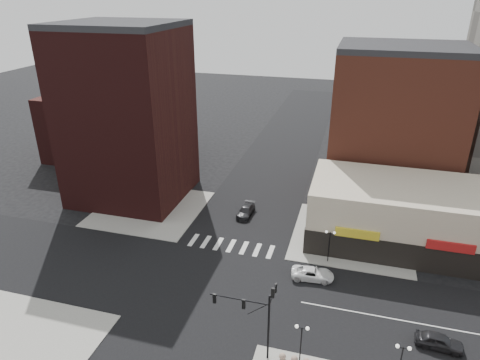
% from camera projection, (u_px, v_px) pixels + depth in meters
% --- Properties ---
extents(ground, '(240.00, 240.00, 0.00)m').
position_uv_depth(ground, '(210.00, 286.00, 47.00)').
color(ground, black).
rests_on(ground, ground).
extents(road_ew, '(200.00, 14.00, 0.02)m').
position_uv_depth(road_ew, '(210.00, 286.00, 47.00)').
color(road_ew, black).
rests_on(road_ew, ground).
extents(road_ns, '(14.00, 200.00, 0.02)m').
position_uv_depth(road_ns, '(210.00, 286.00, 47.00)').
color(road_ns, black).
rests_on(road_ns, ground).
extents(sidewalk_nw, '(15.00, 15.00, 0.12)m').
position_uv_depth(sidewalk_nw, '(150.00, 208.00, 63.26)').
color(sidewalk_nw, gray).
rests_on(sidewalk_nw, ground).
extents(sidewalk_ne, '(15.00, 15.00, 0.12)m').
position_uv_depth(sidewalk_ne, '(351.00, 237.00, 56.13)').
color(sidewalk_ne, gray).
rests_on(sidewalk_ne, ground).
extents(sidewalk_sw, '(15.00, 15.00, 0.12)m').
position_uv_depth(sidewalk_sw, '(2.00, 357.00, 37.82)').
color(sidewalk_sw, gray).
rests_on(sidewalk_sw, ground).
extents(building_nw, '(16.00, 15.00, 25.00)m').
position_uv_depth(building_nw, '(127.00, 117.00, 62.75)').
color(building_nw, black).
rests_on(building_nw, ground).
extents(building_nw_low, '(20.00, 18.00, 12.00)m').
position_uv_depth(building_nw_low, '(111.00, 124.00, 82.22)').
color(building_nw_low, black).
rests_on(building_nw_low, ground).
extents(building_ne_midrise, '(18.00, 15.00, 22.00)m').
position_uv_depth(building_ne_midrise, '(394.00, 127.00, 63.67)').
color(building_ne_midrise, brown).
rests_on(building_ne_midrise, ground).
extents(building_ne_row, '(24.20, 12.20, 8.00)m').
position_uv_depth(building_ne_row, '(407.00, 220.00, 53.63)').
color(building_ne_row, beige).
rests_on(building_ne_row, ground).
extents(traffic_signal, '(5.59, 3.09, 7.77)m').
position_uv_depth(traffic_signal, '(259.00, 310.00, 36.31)').
color(traffic_signal, black).
rests_on(traffic_signal, ground).
extents(street_lamp_se_a, '(1.22, 0.32, 4.16)m').
position_uv_depth(street_lamp_se_a, '(302.00, 335.00, 35.92)').
color(street_lamp_se_a, black).
rests_on(street_lamp_se_a, sidewalk_se).
extents(street_lamp_se_b, '(1.22, 0.32, 4.16)m').
position_uv_depth(street_lamp_se_b, '(402.00, 355.00, 33.95)').
color(street_lamp_se_b, black).
rests_on(street_lamp_se_b, sidewalk_se).
extents(street_lamp_ne, '(1.22, 0.32, 4.16)m').
position_uv_depth(street_lamp_ne, '(330.00, 238.00, 49.71)').
color(street_lamp_ne, black).
rests_on(street_lamp_ne, sidewalk_ne).
extents(white_suv, '(4.93, 2.64, 1.32)m').
position_uv_depth(white_suv, '(313.00, 274.00, 47.91)').
color(white_suv, white).
rests_on(white_suv, ground).
extents(dark_sedan_east, '(4.30, 2.04, 1.42)m').
position_uv_depth(dark_sedan_east, '(439.00, 341.00, 38.69)').
color(dark_sedan_east, black).
rests_on(dark_sedan_east, ground).
extents(dark_sedan_north, '(2.07, 4.69, 1.34)m').
position_uv_depth(dark_sedan_north, '(246.00, 211.00, 61.28)').
color(dark_sedan_north, black).
rests_on(dark_sedan_north, ground).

